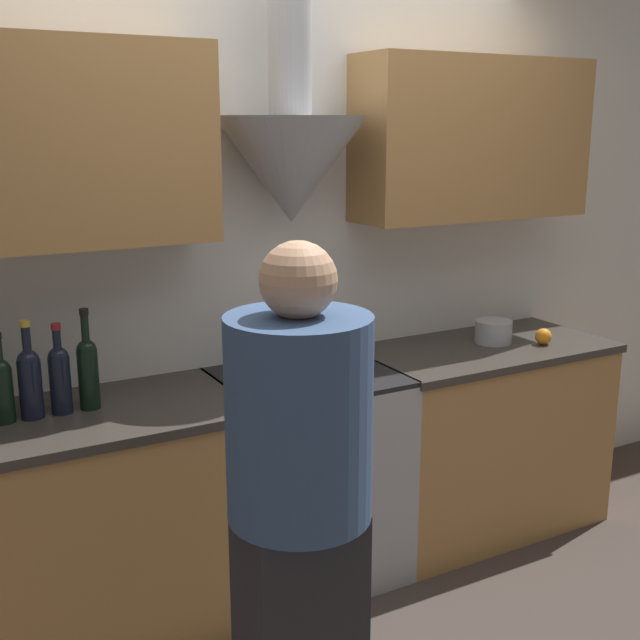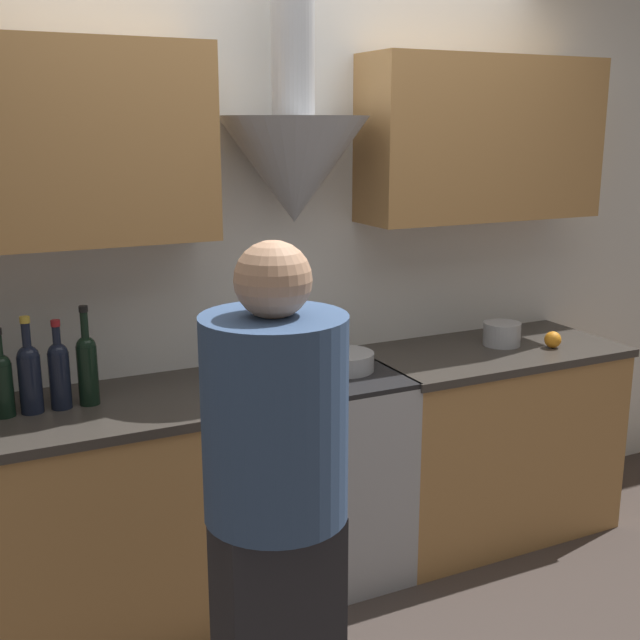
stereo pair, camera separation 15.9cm
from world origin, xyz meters
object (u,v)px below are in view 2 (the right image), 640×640
Objects in this scene: stove_range at (309,475)px; mixing_bowl at (345,361)px; wine_bottle_4 at (2,381)px; stock_pot at (273,359)px; wine_bottle_6 at (59,372)px; orange_fruit at (553,340)px; saucepan at (502,334)px; wine_bottle_5 at (30,375)px; wine_bottle_7 at (87,366)px; person_foreground_left at (276,522)px.

mixing_bowl reaches higher than stove_range.
wine_bottle_4 is (-1.15, 0.04, 0.56)m from stove_range.
wine_bottle_6 is at bearing 177.07° from stock_pot.
wine_bottle_4 is 1.31m from mixing_bowl.
saucepan reaches higher than orange_fruit.
mixing_bowl is at bearing -2.09° from wine_bottle_5.
wine_bottle_4 is at bearing 179.60° from wine_bottle_7.
wine_bottle_6 is 1.90× the size of saucepan.
wine_bottle_7 reaches higher than stock_pot.
saucepan is (2.04, -0.02, -0.09)m from wine_bottle_5.
stock_pot is 2.69× the size of orange_fruit.
stock_pot is 0.13× the size of person_foreground_left.
person_foreground_left is at bearing -112.38° from stock_pot.
person_foreground_left is (-0.44, -1.06, -0.09)m from stock_pot.
wine_bottle_5 is 0.90m from stock_pot.
wine_bottle_5 is 1.20m from person_foreground_left.
saucepan is (0.82, 0.03, 0.01)m from mixing_bowl.
wine_bottle_7 is at bearing 179.42° from saucepan.
wine_bottle_6 is 2.13m from orange_fruit.
stove_range is at bearing -2.37° from wine_bottle_7.
saucepan is (2.13, -0.02, -0.07)m from wine_bottle_4.
stove_range is 0.50m from mixing_bowl.
stove_range is 0.55× the size of person_foreground_left.
orange_fruit is 0.44× the size of saucepan.
orange_fruit is (2.31, -0.16, -0.09)m from wine_bottle_4.
wine_bottle_6 is 0.10m from wine_bottle_7.
wine_bottle_5 is 1.44× the size of mixing_bowl.
person_foreground_left is (-0.75, -1.06, -0.04)m from mixing_bowl.
wine_bottle_4 is 2.13m from saucepan.
orange_fruit is 1.99m from person_foreground_left.
wine_bottle_5 is 0.20m from wine_bottle_7.
stock_pot is (0.70, -0.04, -0.06)m from wine_bottle_7.
saucepan is 1.91m from person_foreground_left.
wine_bottle_6 is 1.34× the size of mixing_bowl.
wine_bottle_7 is at bearing 175.55° from orange_fruit.
wine_bottle_4 reaches higher than saucepan.
stock_pot is at bearing 174.93° from orange_fruit.
wine_bottle_5 is 4.60× the size of orange_fruit.
orange_fruit is at bearing -4.04° from wine_bottle_5.
person_foreground_left reaches higher than wine_bottle_5.
stock_pot reaches higher than stove_range.
stove_range is 3.66× the size of mixing_bowl.
person_foreground_left is (0.46, -1.10, -0.14)m from wine_bottle_5.
person_foreground_left reaches higher than stock_pot.
person_foreground_left is (-1.76, -0.94, -0.04)m from orange_fruit.
saucepan reaches higher than stove_range.
orange_fruit is at bearing -4.45° from wine_bottle_7.
wine_bottle_7 is at bearing 103.54° from person_foreground_left.
orange_fruit reaches higher than stove_range.
person_foreground_left reaches higher than saucepan.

